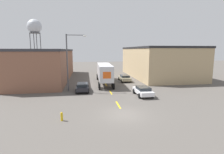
{
  "coord_description": "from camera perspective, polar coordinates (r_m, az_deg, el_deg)",
  "views": [
    {
      "loc": [
        -3.73,
        -16.31,
        6.39
      ],
      "look_at": [
        0.37,
        10.34,
        2.21
      ],
      "focal_mm": 28.0,
      "sensor_mm": 36.0,
      "label": 1
    }
  ],
  "objects": [
    {
      "name": "warehouse_left",
      "position": [
        40.67,
        -20.47,
        3.88
      ],
      "size": [
        9.47,
        26.15,
        6.57
      ],
      "color": "brown",
      "rests_on": "ground_plane"
    },
    {
      "name": "parked_car_left_far",
      "position": [
        27.66,
        -9.63,
        -3.16
      ],
      "size": [
        2.03,
        4.36,
        1.31
      ],
      "color": "black",
      "rests_on": "ground_plane"
    },
    {
      "name": "fire_hydrant",
      "position": [
        16.92,
        -16.1,
        -12.27
      ],
      "size": [
        0.22,
        0.22,
        0.82
      ],
      "color": "gold",
      "rests_on": "ground_plane"
    },
    {
      "name": "street_lamp",
      "position": [
        27.7,
        -13.7,
        5.91
      ],
      "size": [
        3.14,
        0.32,
        8.78
      ],
      "color": "#4C4C51",
      "rests_on": "ground_plane"
    },
    {
      "name": "parked_car_right_far",
      "position": [
        36.03,
        4.14,
        -0.28
      ],
      "size": [
        2.03,
        4.36,
        1.31
      ],
      "color": "tan",
      "rests_on": "ground_plane"
    },
    {
      "name": "parked_car_right_near",
      "position": [
        25.09,
        10.05,
        -4.4
      ],
      "size": [
        2.03,
        4.36,
        1.31
      ],
      "color": "silver",
      "rests_on": "ground_plane"
    },
    {
      "name": "road_centerline",
      "position": [
        26.74,
        -0.48,
        -5.01
      ],
      "size": [
        0.2,
        15.2,
        0.01
      ],
      "color": "gold",
      "rests_on": "ground_plane"
    },
    {
      "name": "water_tower",
      "position": [
        77.51,
        -24.0,
        14.66
      ],
      "size": [
        5.52,
        5.52,
        18.34
      ],
      "color": "#47474C",
      "rests_on": "ground_plane"
    },
    {
      "name": "warehouse_right",
      "position": [
        43.73,
        14.77,
        4.82
      ],
      "size": [
        12.85,
        21.74,
        7.13
      ],
      "color": "tan",
      "rests_on": "ground_plane"
    },
    {
      "name": "ground_plane",
      "position": [
        17.91,
        3.94,
        -12.11
      ],
      "size": [
        160.0,
        160.0,
        0.0
      ],
      "primitive_type": "plane",
      "color": "#56514C"
    },
    {
      "name": "semi_truck",
      "position": [
        33.78,
        -2.62,
        1.86
      ],
      "size": [
        3.03,
        13.01,
        3.79
      ],
      "rotation": [
        0.0,
        0.0,
        -0.04
      ],
      "color": "silver",
      "rests_on": "ground_plane"
    }
  ]
}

